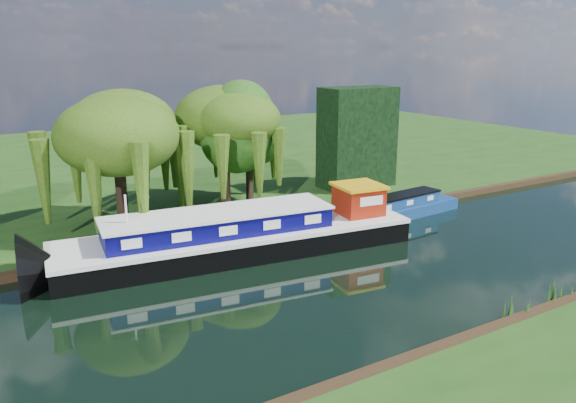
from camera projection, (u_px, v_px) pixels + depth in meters
ground at (209, 310)px, 25.43m from camera, size 120.00×120.00×0.00m
far_bank at (69, 169)px, 53.54m from camera, size 120.00×52.00×0.45m
dutch_barge at (241, 235)px, 32.16m from camera, size 20.88×6.92×4.32m
narrowboat at (391, 211)px, 38.58m from camera, size 12.16×3.08×1.75m
white_cruiser at (381, 225)px, 37.47m from camera, size 2.63×2.39×1.20m
willow_left at (117, 135)px, 34.27m from camera, size 6.71×6.71×8.04m
willow_right at (224, 129)px, 38.90m from camera, size 6.26×6.26×7.63m
tree_far_right at (249, 132)px, 39.74m from camera, size 4.64×4.64×7.60m
conifer_hedge at (357, 138)px, 45.21m from camera, size 6.00×3.00×8.00m
lamppost at (146, 203)px, 33.73m from camera, size 0.36×0.36×2.56m
mooring_posts at (142, 239)px, 31.89m from camera, size 19.16×0.16×1.00m
reeds_near at (443, 331)px, 22.40m from camera, size 33.70×1.50×1.10m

